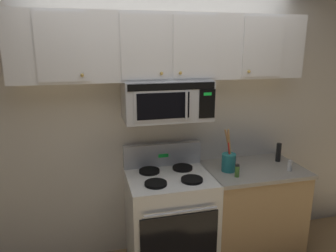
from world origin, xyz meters
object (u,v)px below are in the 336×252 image
salt_shaker (290,166)px  pepper_mill (278,152)px  spice_jar (237,171)px  over_range_microwave (167,100)px  utensil_crock_teal (229,161)px  stove_range (170,219)px

salt_shaker → pepper_mill: size_ratio=0.54×
spice_jar → over_range_microwave: bearing=154.6°
pepper_mill → spice_jar: 0.63m
utensil_crock_teal → pepper_mill: size_ratio=2.15×
utensil_crock_teal → salt_shaker: bearing=-14.0°
over_range_microwave → pepper_mill: size_ratio=4.03×
over_range_microwave → pepper_mill: bearing=-1.1°
stove_range → spice_jar: 0.77m
salt_shaker → spice_jar: 0.54m
over_range_microwave → salt_shaker: size_ratio=7.42×
stove_range → salt_shaker: 1.23m
over_range_microwave → pepper_mill: over_range_microwave is taller
utensil_crock_teal → pepper_mill: 0.60m
utensil_crock_teal → pepper_mill: bearing=10.2°
stove_range → utensil_crock_teal: size_ratio=2.76×
over_range_microwave → spice_jar: bearing=-25.4°
utensil_crock_teal → spice_jar: size_ratio=3.47×
salt_shaker → pepper_mill: (0.04, 0.25, 0.04)m
stove_range → spice_jar: stove_range is taller
stove_range → salt_shaker: (1.12, -0.15, 0.48)m
stove_range → pepper_mill: bearing=4.7°
stove_range → spice_jar: (0.58, -0.16, 0.49)m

